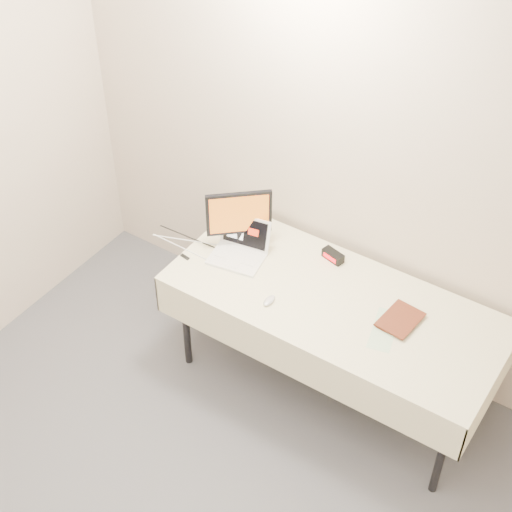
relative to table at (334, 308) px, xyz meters
The scene contains 9 objects.
back_wall 0.81m from the table, 90.00° to the left, with size 4.00×0.10×2.70m, color beige.
table is the anchor object (origin of this frame).
laptop 0.65m from the table, behind, with size 0.34×0.32×0.21m.
monitor 0.75m from the table, behind, with size 0.30×0.27×0.39m.
book 0.34m from the table, 11.61° to the left, with size 0.18×0.02×0.24m, color maroon.
alarm_clock 0.34m from the table, 121.39° to the left, with size 0.14×0.09×0.05m.
clicker 0.36m from the table, 143.72° to the right, with size 0.05×0.09×0.02m, color #B9B9BB.
paper_form 0.33m from the table, ahead, with size 0.12×0.31×0.00m, color #B6DAAD.
usb_dongle 0.91m from the table, 168.95° to the right, with size 0.06×0.02×0.01m, color black.
Camera 1 is at (1.32, -0.72, 3.72)m, focal length 55.00 mm.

